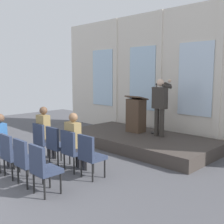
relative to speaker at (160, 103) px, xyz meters
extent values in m
cube|color=silver|center=(-0.51, 1.14, 0.80)|extent=(10.22, 0.10, 4.25)
cube|color=silver|center=(-3.58, 1.08, 0.69)|extent=(1.13, 0.04, 2.22)
cube|color=silver|center=(-2.86, 1.09, 0.80)|extent=(0.20, 0.08, 4.25)
cube|color=silver|center=(-1.53, 1.08, 0.69)|extent=(1.13, 0.04, 2.22)
cube|color=silver|center=(-0.82, 1.09, 0.80)|extent=(0.20, 0.08, 4.25)
cube|color=silver|center=(0.51, 1.08, 0.69)|extent=(1.13, 0.04, 2.22)
cube|color=silver|center=(1.23, 1.09, 0.80)|extent=(0.20, 0.08, 4.25)
cube|color=#3F3833|center=(-0.51, -0.29, -1.16)|extent=(4.58, 2.27, 0.34)
cylinder|color=#332D28|center=(-0.09, -0.02, -0.57)|extent=(0.14, 0.14, 0.83)
cylinder|color=#332D28|center=(0.09, -0.02, -0.57)|extent=(0.14, 0.14, 0.83)
cube|color=#332D28|center=(0.00, -0.02, 0.15)|extent=(0.42, 0.22, 0.62)
cube|color=navy|center=(0.00, 0.10, 0.23)|extent=(0.06, 0.01, 0.37)
sphere|color=beige|center=(0.00, -0.01, 0.60)|extent=(0.21, 0.21, 0.21)
cylinder|color=#332D28|center=(-0.24, 0.06, 0.25)|extent=(0.09, 0.28, 0.45)
cylinder|color=#332D28|center=(0.15, 0.11, 0.49)|extent=(0.15, 0.36, 0.15)
cylinder|color=#332D28|center=(0.09, 0.25, 0.54)|extent=(0.11, 0.34, 0.15)
sphere|color=beige|center=(-0.02, 0.51, 0.64)|extent=(0.10, 0.10, 0.10)
cylinder|color=black|center=(-0.31, 0.25, -0.97)|extent=(0.28, 0.28, 0.03)
cylinder|color=black|center=(-0.31, 0.25, -0.23)|extent=(0.02, 0.02, 1.45)
sphere|color=#262626|center=(-0.31, 0.25, 0.54)|extent=(0.07, 0.07, 0.07)
cube|color=#4C3828|center=(-0.90, 0.00, -0.46)|extent=(0.52, 0.40, 1.05)
cube|color=#4C3828|center=(-0.90, 0.02, 0.11)|extent=(0.60, 0.48, 0.14)
cylinder|color=black|center=(-1.24, -2.81, -1.13)|extent=(0.04, 0.04, 0.40)
cylinder|color=black|center=(-1.60, -2.81, -1.13)|extent=(0.04, 0.04, 0.40)
cylinder|color=black|center=(-1.24, -3.15, -1.13)|extent=(0.04, 0.04, 0.40)
cylinder|color=black|center=(-1.60, -3.15, -1.13)|extent=(0.04, 0.04, 0.40)
cube|color=#2D3851|center=(-1.42, -2.98, -0.89)|extent=(0.46, 0.44, 0.08)
cube|color=#2D3851|center=(-1.42, -3.17, -0.62)|extent=(0.46, 0.06, 0.46)
cylinder|color=#2D2D33|center=(-1.51, -2.80, -1.11)|extent=(0.10, 0.10, 0.44)
cylinder|color=#2D2D33|center=(-1.33, -2.80, -1.11)|extent=(0.10, 0.10, 0.44)
cube|color=#2D2D33|center=(-1.42, -2.92, -0.83)|extent=(0.34, 0.36, 0.12)
cube|color=#997F4C|center=(-1.42, -3.03, -0.47)|extent=(0.36, 0.20, 0.59)
sphere|color=brown|center=(-1.42, -3.01, -0.06)|extent=(0.20, 0.20, 0.20)
cylinder|color=black|center=(-0.63, -2.81, -1.13)|extent=(0.04, 0.04, 0.40)
cylinder|color=black|center=(-0.99, -2.81, -1.13)|extent=(0.04, 0.04, 0.40)
cylinder|color=black|center=(-0.63, -3.15, -1.13)|extent=(0.04, 0.04, 0.40)
cylinder|color=black|center=(-0.99, -3.15, -1.13)|extent=(0.04, 0.04, 0.40)
cube|color=#2D3851|center=(-0.81, -2.98, -0.89)|extent=(0.46, 0.44, 0.08)
cube|color=#2D3851|center=(-0.81, -3.17, -0.62)|extent=(0.46, 0.06, 0.46)
cylinder|color=black|center=(-0.02, -2.81, -1.13)|extent=(0.04, 0.04, 0.40)
cylinder|color=black|center=(-0.38, -2.81, -1.13)|extent=(0.04, 0.04, 0.40)
cylinder|color=black|center=(-0.02, -3.15, -1.13)|extent=(0.04, 0.04, 0.40)
cylinder|color=black|center=(-0.38, -3.15, -1.13)|extent=(0.04, 0.04, 0.40)
cube|color=#2D3851|center=(-0.20, -2.98, -0.89)|extent=(0.46, 0.44, 0.08)
cube|color=#2D3851|center=(-0.20, -3.17, -0.62)|extent=(0.46, 0.06, 0.46)
cylinder|color=#2D2D33|center=(-0.29, -2.80, -1.11)|extent=(0.10, 0.10, 0.44)
cylinder|color=#2D2D33|center=(-0.11, -2.80, -1.11)|extent=(0.10, 0.10, 0.44)
cube|color=#2D2D33|center=(-0.20, -2.92, -0.83)|extent=(0.34, 0.36, 0.12)
cube|color=#997F4C|center=(-0.20, -3.03, -0.49)|extent=(0.36, 0.20, 0.56)
sphere|color=#8C6647|center=(-0.20, -3.01, -0.10)|extent=(0.20, 0.20, 0.20)
cylinder|color=black|center=(0.59, -2.81, -1.13)|extent=(0.04, 0.04, 0.40)
cylinder|color=black|center=(0.23, -2.81, -1.13)|extent=(0.04, 0.04, 0.40)
cylinder|color=black|center=(0.59, -3.15, -1.13)|extent=(0.04, 0.04, 0.40)
cylinder|color=black|center=(0.23, -3.15, -1.13)|extent=(0.04, 0.04, 0.40)
cube|color=#2D3851|center=(0.41, -2.98, -0.89)|extent=(0.46, 0.44, 0.08)
cube|color=#2D3851|center=(0.41, -3.17, -0.62)|extent=(0.46, 0.06, 0.46)
cylinder|color=black|center=(-1.24, -3.92, -1.13)|extent=(0.04, 0.04, 0.40)
cylinder|color=black|center=(-1.60, -3.92, -1.13)|extent=(0.04, 0.04, 0.40)
cylinder|color=black|center=(-1.24, -4.26, -1.13)|extent=(0.04, 0.04, 0.40)
cube|color=#2D3851|center=(-1.42, -4.09, -0.89)|extent=(0.46, 0.44, 0.08)
cylinder|color=#2D2D33|center=(-1.51, -3.91, -1.11)|extent=(0.10, 0.10, 0.44)
cylinder|color=#2D2D33|center=(-1.33, -3.91, -1.11)|extent=(0.10, 0.10, 0.44)
cube|color=#2D2D33|center=(-1.42, -4.03, -0.83)|extent=(0.34, 0.36, 0.12)
cube|color=#3366A5|center=(-1.42, -4.14, -0.50)|extent=(0.36, 0.20, 0.53)
sphere|color=brown|center=(-1.42, -4.12, -0.13)|extent=(0.20, 0.20, 0.20)
cylinder|color=black|center=(-0.63, -3.92, -1.13)|extent=(0.04, 0.04, 0.40)
cylinder|color=black|center=(-0.99, -3.92, -1.13)|extent=(0.04, 0.04, 0.40)
cylinder|color=black|center=(-0.63, -4.26, -1.13)|extent=(0.04, 0.04, 0.40)
cylinder|color=black|center=(-0.99, -4.26, -1.13)|extent=(0.04, 0.04, 0.40)
cube|color=#2D3851|center=(-0.81, -4.09, -0.89)|extent=(0.46, 0.44, 0.08)
cube|color=#2D3851|center=(-0.81, -4.28, -0.62)|extent=(0.46, 0.06, 0.46)
cylinder|color=black|center=(-0.02, -3.92, -1.13)|extent=(0.04, 0.04, 0.40)
cylinder|color=black|center=(-0.38, -3.92, -1.13)|extent=(0.04, 0.04, 0.40)
cylinder|color=black|center=(-0.02, -4.26, -1.13)|extent=(0.04, 0.04, 0.40)
cylinder|color=black|center=(-0.38, -4.26, -1.13)|extent=(0.04, 0.04, 0.40)
cube|color=#2D3851|center=(-0.20, -4.09, -0.89)|extent=(0.46, 0.44, 0.08)
cube|color=#2D3851|center=(-0.20, -4.28, -0.62)|extent=(0.46, 0.06, 0.46)
cylinder|color=black|center=(0.59, -3.92, -1.13)|extent=(0.04, 0.04, 0.40)
cylinder|color=black|center=(0.23, -3.92, -1.13)|extent=(0.04, 0.04, 0.40)
cylinder|color=black|center=(0.59, -4.26, -1.13)|extent=(0.04, 0.04, 0.40)
cylinder|color=black|center=(0.23, -4.26, -1.13)|extent=(0.04, 0.04, 0.40)
cube|color=#2D3851|center=(0.41, -4.09, -0.89)|extent=(0.46, 0.44, 0.08)
cube|color=#2D3851|center=(0.41, -4.28, -0.62)|extent=(0.46, 0.06, 0.46)
camera|label=1|loc=(4.63, -6.69, 0.86)|focal=44.26mm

